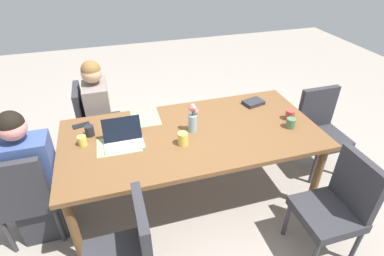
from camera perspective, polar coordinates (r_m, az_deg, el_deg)
ground_plane at (r=3.13m, az=0.00°, el=-12.31°), size 10.00×10.00×0.00m
dining_table at (r=2.68m, az=0.00°, el=-2.08°), size 2.26×1.09×0.75m
chair_head_left_left_near at (r=2.77m, az=-29.00°, el=-10.82°), size 0.44×0.44×0.90m
person_head_left_left_near at (r=2.79m, az=-27.75°, el=-9.24°), size 0.40×0.36×1.19m
chair_far_left_mid at (r=3.46m, az=-18.10°, el=1.38°), size 0.44×0.44×0.90m
person_far_left_mid at (r=3.39m, az=-16.91°, el=1.46°), size 0.36×0.40×1.19m
chair_near_left_far at (r=2.15m, az=-12.09°, el=-22.08°), size 0.44×0.44×0.90m
chair_head_right_right_near at (r=3.46m, az=23.09°, el=0.17°), size 0.44×0.44×0.90m
chair_near_right_mid at (r=2.61m, az=25.87°, el=-12.73°), size 0.44×0.44×0.90m
flower_vase at (r=2.60m, az=0.16°, el=1.85°), size 0.09×0.08×0.27m
placemat_head_left_left_near at (r=2.57m, az=-13.62°, el=-3.20°), size 0.37×0.27×0.00m
placemat_far_left_mid at (r=2.91m, az=-8.87°, el=2.13°), size 0.27×0.37×0.00m
laptop_head_left_left_near at (r=2.56m, az=-12.85°, el=-2.03°), size 0.32×0.22×0.20m
coffee_mug_near_left at (r=2.96m, az=18.05°, el=2.38°), size 0.08×0.08×0.09m
coffee_mug_near_right at (r=2.48m, az=-1.73°, el=-2.04°), size 0.09×0.09×0.11m
coffee_mug_centre_left at (r=2.73m, az=-18.82°, el=-0.49°), size 0.08×0.08×0.09m
coffee_mug_centre_right at (r=2.64m, az=-20.08°, el=-2.27°), size 0.07×0.07×0.08m
coffee_mug_far_left at (r=2.84m, az=18.17°, el=0.90°), size 0.08×0.08×0.09m
book_red_cover at (r=3.14m, az=11.55°, el=4.76°), size 0.23×0.18×0.04m
phone_black at (r=2.92m, az=-20.23°, el=0.47°), size 0.16×0.10×0.01m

